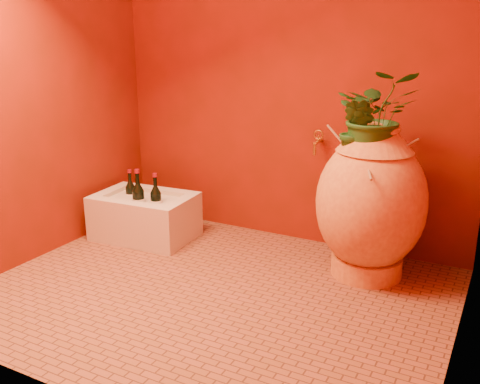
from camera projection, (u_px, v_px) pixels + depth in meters
The scene contains 11 objects.
floor at pixel (212, 294), 2.96m from camera, with size 2.50×2.50×0.00m, color brown.
wall_back at pixel (289, 55), 3.45m from camera, with size 2.50×0.02×2.50m, color #5D1905.
wall_left at pixel (28, 57), 3.16m from camera, with size 0.02×2.00×2.50m, color #5D1905.
amphora at pixel (371, 202), 3.08m from camera, with size 0.78×0.78×0.91m.
stone_basin at pixel (145, 217), 3.73m from camera, with size 0.70×0.50×0.31m.
wine_bottle_a at pixel (156, 202), 3.62m from camera, with size 0.08×0.08×0.31m.
wine_bottle_b at pixel (131, 195), 3.80m from camera, with size 0.07×0.07×0.29m.
wine_bottle_c at pixel (139, 201), 3.62m from camera, with size 0.08×0.08×0.34m.
wall_tap at pixel (318, 141), 3.42m from camera, with size 0.07×0.14×0.15m.
plant_main at pixel (376, 115), 2.92m from camera, with size 0.44×0.38×0.49m, color #1B4D1B.
plant_side at pixel (357, 131), 2.93m from camera, with size 0.20×0.16×0.36m, color #1B4D1B.
Camera 1 is at (1.39, -2.29, 1.40)m, focal length 40.00 mm.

